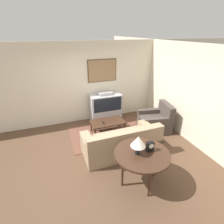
% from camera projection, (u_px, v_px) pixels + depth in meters
% --- Properties ---
extents(ground_plane, '(12.00, 12.00, 0.00)m').
position_uv_depth(ground_plane, '(101.00, 154.00, 4.63)').
color(ground_plane, brown).
extents(wall_back, '(12.00, 0.10, 2.70)m').
position_uv_depth(wall_back, '(82.00, 83.00, 5.87)').
color(wall_back, beige).
rests_on(wall_back, ground_plane).
extents(wall_right, '(0.06, 12.00, 2.70)m').
position_uv_depth(wall_right, '(190.00, 94.00, 4.87)').
color(wall_right, beige).
rests_on(wall_right, ground_plane).
extents(area_rug, '(2.52, 1.52, 0.01)m').
position_uv_depth(area_rug, '(110.00, 132.00, 5.60)').
color(area_rug, brown).
rests_on(area_rug, ground_plane).
extents(tv, '(1.07, 0.53, 1.08)m').
position_uv_depth(tv, '(106.00, 108.00, 6.15)').
color(tv, '#B7B7BC').
rests_on(tv, ground_plane).
extents(couch, '(1.99, 0.95, 0.82)m').
position_uv_depth(couch, '(121.00, 143.00, 4.57)').
color(couch, '#9E8466').
rests_on(couch, ground_plane).
extents(armchair, '(1.05, 0.98, 0.90)m').
position_uv_depth(armchair, '(155.00, 122.00, 5.64)').
color(armchair, '#473D38').
rests_on(armchair, ground_plane).
extents(coffee_table, '(1.05, 0.60, 0.40)m').
position_uv_depth(coffee_table, '(108.00, 123.00, 5.45)').
color(coffee_table, '#3D2619').
rests_on(coffee_table, ground_plane).
extents(console_table, '(1.11, 1.11, 0.79)m').
position_uv_depth(console_table, '(142.00, 156.00, 3.46)').
color(console_table, '#3D2619').
rests_on(console_table, ground_plane).
extents(table_lamp, '(0.29, 0.29, 0.39)m').
position_uv_depth(table_lamp, '(138.00, 142.00, 3.30)').
color(table_lamp, black).
rests_on(table_lamp, console_table).
extents(mantel_clock, '(0.14, 0.10, 0.20)m').
position_uv_depth(mantel_clock, '(150.00, 146.00, 3.46)').
color(mantel_clock, black).
rests_on(mantel_clock, console_table).
extents(remote, '(0.05, 0.16, 0.02)m').
position_uv_depth(remote, '(103.00, 123.00, 5.34)').
color(remote, black).
rests_on(remote, coffee_table).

